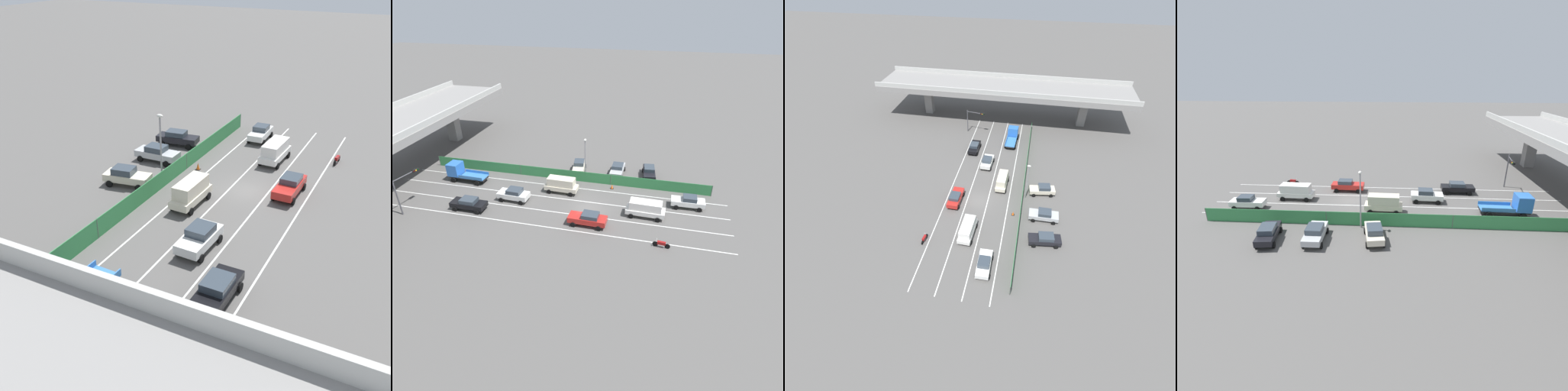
{
  "view_description": "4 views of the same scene",
  "coord_description": "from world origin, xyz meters",
  "views": [
    {
      "loc": [
        -12.62,
        35.79,
        18.9
      ],
      "look_at": [
        2.4,
        5.86,
        1.67
      ],
      "focal_mm": 43.24,
      "sensor_mm": 36.0,
      "label": 1
    },
    {
      "loc": [
        -36.48,
        -8.77,
        24.28
      ],
      "look_at": [
        0.38,
        0.06,
        1.82
      ],
      "focal_mm": 31.25,
      "sensor_mm": 36.0,
      "label": 2
    },
    {
      "loc": [
        7.35,
        -35.4,
        32.48
      ],
      "look_at": [
        0.44,
        0.18,
        1.07
      ],
      "focal_mm": 27.02,
      "sensor_mm": 36.0,
      "label": 3
    },
    {
      "loc": [
        37.53,
        5.48,
        16.14
      ],
      "look_at": [
        2.1,
        3.16,
        1.63
      ],
      "focal_mm": 27.62,
      "sensor_mm": 36.0,
      "label": 4
    }
  ],
  "objects": [
    {
      "name": "parked_sedan_dark",
      "position": [
        11.09,
        -7.05,
        0.92
      ],
      "size": [
        4.72,
        2.39,
        1.67
      ],
      "color": "black",
      "rests_on": "ground"
    },
    {
      "name": "car_van_cream",
      "position": [
        3.44,
        4.62,
        1.27
      ],
      "size": [
        2.03,
        4.69,
        2.25
      ],
      "color": "beige",
      "rests_on": "ground"
    },
    {
      "name": "ground_plane",
      "position": [
        0.0,
        0.0,
        0.0
      ],
      "size": [
        300.0,
        300.0,
        0.0
      ],
      "primitive_type": "plane",
      "color": "#565451"
    },
    {
      "name": "car_sedan_black",
      "position": [
        -3.63,
        15.03,
        0.9
      ],
      "size": [
        2.06,
        4.63,
        1.62
      ],
      "color": "black",
      "rests_on": "ground"
    },
    {
      "name": "car_van_white",
      "position": [
        0.06,
        -7.47,
        1.22
      ],
      "size": [
        2.19,
        4.92,
        2.13
      ],
      "color": "silver",
      "rests_on": "ground"
    },
    {
      "name": "car_sedan_white",
      "position": [
        3.47,
        -12.76,
        0.91
      ],
      "size": [
        2.02,
        4.36,
        1.68
      ],
      "color": "white",
      "rests_on": "ground"
    },
    {
      "name": "lane_line_left_edge",
      "position": [
        -5.08,
        5.32,
        0.0
      ],
      "size": [
        0.14,
        46.64,
        0.01
      ],
      "primitive_type": "cube",
      "color": "silver",
      "rests_on": "ground"
    },
    {
      "name": "car_sedan_red",
      "position": [
        -3.45,
        -0.89,
        0.92
      ],
      "size": [
        2.08,
        4.71,
        1.68
      ],
      "color": "red",
      "rests_on": "ground"
    },
    {
      "name": "motorcycle",
      "position": [
        -5.74,
        -9.8,
        0.46
      ],
      "size": [
        0.6,
        1.95,
        0.93
      ],
      "color": "black",
      "rests_on": "ground"
    },
    {
      "name": "car_hatchback_white",
      "position": [
        -0.15,
        10.27,
        0.95
      ],
      "size": [
        2.21,
        4.28,
        1.75
      ],
      "color": "silver",
      "rests_on": "ground"
    },
    {
      "name": "parked_sedan_cream",
      "position": [
        10.41,
        3.87,
        0.94
      ],
      "size": [
        4.45,
        2.47,
        1.73
      ],
      "color": "beige",
      "rests_on": "ground"
    },
    {
      "name": "traffic_light",
      "position": [
        -5.29,
        22.47,
        3.63
      ],
      "size": [
        4.0,
        1.0,
        5.03
      ],
      "color": "#47474C",
      "rests_on": "ground"
    },
    {
      "name": "lane_line_mid_left",
      "position": [
        -1.69,
        5.32,
        0.0
      ],
      "size": [
        0.14,
        46.64,
        0.01
      ],
      "primitive_type": "cube",
      "color": "silver",
      "rests_on": "ground"
    },
    {
      "name": "green_fence",
      "position": [
        7.22,
        5.32,
        0.82
      ],
      "size": [
        0.1,
        42.74,
        1.64
      ],
      "color": "#338447",
      "rests_on": "ground"
    },
    {
      "name": "lane_line_mid_right",
      "position": [
        1.69,
        5.32,
        0.0
      ],
      "size": [
        0.14,
        46.64,
        0.01
      ],
      "primitive_type": "cube",
      "color": "silver",
      "rests_on": "ground"
    },
    {
      "name": "lane_line_right_edge",
      "position": [
        5.08,
        5.32,
        0.0
      ],
      "size": [
        0.14,
        46.64,
        0.01
      ],
      "primitive_type": "cube",
      "color": "silver",
      "rests_on": "ground"
    },
    {
      "name": "flatbed_truck_blue",
      "position": [
        3.5,
        20.39,
        1.38
      ],
      "size": [
        2.46,
        5.86,
        2.71
      ],
      "color": "black",
      "rests_on": "ground"
    },
    {
      "name": "street_lamp",
      "position": [
        7.68,
        2.2,
        4.07
      ],
      "size": [
        0.6,
        0.36,
        6.63
      ],
      "color": "gray",
      "rests_on": "ground"
    },
    {
      "name": "parked_wagon_silver",
      "position": [
        10.8,
        -2.21,
        0.92
      ],
      "size": [
        4.47,
        2.08,
        1.67
      ],
      "color": "#B2B5B7",
      "rests_on": "ground"
    },
    {
      "name": "traffic_cone",
      "position": [
        6.13,
        -2.17,
        0.33
      ],
      "size": [
        0.47,
        0.47,
        0.7
      ],
      "color": "orange",
      "rests_on": "ground"
    }
  ]
}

